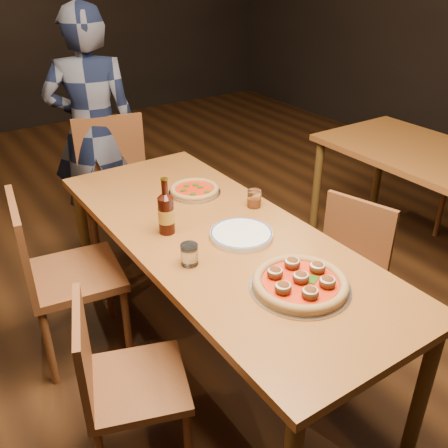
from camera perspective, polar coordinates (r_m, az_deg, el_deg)
ground at (r=2.74m, az=-0.60°, el=-14.75°), size 9.00×9.00×0.00m
table_main at (r=2.33m, az=-0.69°, el=-2.56°), size 0.80×2.00×0.75m
chair_main_nw at (r=2.07m, az=-9.94°, el=-17.40°), size 0.49×0.49×0.82m
chair_main_sw at (r=2.60m, az=-16.75°, el=-5.47°), size 0.50×0.50×0.95m
chair_main_e at (r=2.65m, az=12.82°, el=-5.97°), size 0.47×0.47×0.82m
chair_end at (r=3.36m, az=-11.94°, el=3.62°), size 0.56×0.56×0.98m
pizza_meatball at (r=1.94m, az=8.72°, el=-6.62°), size 0.39×0.39×0.07m
pizza_margherita at (r=2.67m, az=-3.39°, el=3.91°), size 0.28×0.28×0.04m
plate_stack at (r=2.25m, az=2.00°, el=-1.25°), size 0.28×0.28×0.03m
beer_bottle at (r=2.26m, az=-6.62°, el=1.14°), size 0.07×0.07×0.26m
water_glass at (r=2.05m, az=-3.98°, el=-3.49°), size 0.07×0.07×0.09m
amber_glass at (r=2.51m, az=3.47°, el=2.91°), size 0.07×0.07×0.09m
diner at (r=3.50m, az=-14.70°, el=10.13°), size 0.71×0.60×1.64m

